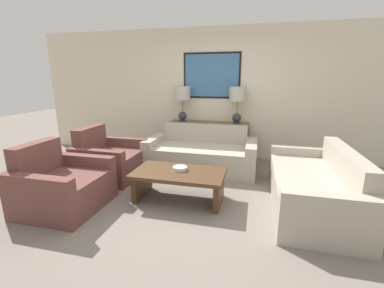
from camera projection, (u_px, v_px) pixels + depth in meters
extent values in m
plane|color=slate|center=(181.00, 201.00, 3.56)|extent=(20.00, 20.00, 0.00)
cube|color=beige|center=(212.00, 94.00, 5.40)|extent=(7.85, 0.10, 2.65)
cube|color=black|center=(212.00, 76.00, 5.26)|extent=(1.18, 0.01, 0.92)
cube|color=teal|center=(211.00, 76.00, 5.25)|extent=(1.10, 0.02, 0.84)
cube|color=brown|center=(209.00, 140.00, 5.37)|extent=(1.63, 0.40, 0.77)
cylinder|color=#333338|center=(183.00, 121.00, 5.41)|extent=(0.15, 0.15, 0.02)
sphere|color=#333338|center=(183.00, 116.00, 5.38)|extent=(0.18, 0.18, 0.18)
cylinder|color=#8C7A51|center=(182.00, 106.00, 5.33)|extent=(0.02, 0.02, 0.24)
cylinder|color=#B2ADA3|center=(182.00, 93.00, 5.27)|extent=(0.33, 0.33, 0.27)
cylinder|color=#333338|center=(236.00, 123.00, 5.14)|extent=(0.15, 0.15, 0.02)
sphere|color=#333338|center=(237.00, 118.00, 5.12)|extent=(0.18, 0.18, 0.18)
cylinder|color=#8C7A51|center=(237.00, 107.00, 5.07)|extent=(0.02, 0.02, 0.24)
cylinder|color=#B2ADA3|center=(238.00, 94.00, 5.00)|extent=(0.33, 0.33, 0.27)
cube|color=#ADA393|center=(200.00, 160.00, 4.62)|extent=(1.60, 0.75, 0.45)
cube|color=#ADA393|center=(205.00, 144.00, 5.01)|extent=(1.60, 0.18, 0.79)
cube|color=#ADA393|center=(155.00, 152.00, 4.89)|extent=(0.18, 0.93, 0.58)
cube|color=#ADA393|center=(251.00, 158.00, 4.48)|extent=(0.18, 0.93, 0.58)
cube|color=#ADA393|center=(302.00, 190.00, 3.38)|extent=(0.75, 1.60, 0.45)
cube|color=#ADA393|center=(343.00, 181.00, 3.23)|extent=(0.18, 1.60, 0.79)
cube|color=#ADA393|center=(300.00, 164.00, 4.18)|extent=(0.93, 0.18, 0.58)
cube|color=#ADA393|center=(328.00, 221.00, 2.51)|extent=(0.93, 0.18, 0.58)
cube|color=#4C331E|center=(179.00, 173.00, 3.49)|extent=(1.24, 0.69, 0.05)
cube|color=#4C331E|center=(142.00, 183.00, 3.67)|extent=(0.07, 0.55, 0.37)
cube|color=#4C331E|center=(219.00, 191.00, 3.41)|extent=(0.07, 0.55, 0.37)
cylinder|color=beige|center=(180.00, 168.00, 3.53)|extent=(0.20, 0.20, 0.05)
cube|color=brown|center=(117.00, 165.00, 4.36)|extent=(0.75, 0.70, 0.43)
cube|color=brown|center=(91.00, 151.00, 4.42)|extent=(0.18, 0.70, 0.85)
cube|color=brown|center=(97.00, 168.00, 3.97)|extent=(0.93, 0.14, 0.59)
cube|color=brown|center=(124.00, 153.00, 4.76)|extent=(0.93, 0.14, 0.59)
cube|color=brown|center=(72.00, 192.00, 3.31)|extent=(0.75, 0.70, 0.43)
cube|color=brown|center=(39.00, 174.00, 3.37)|extent=(0.18, 0.70, 0.85)
cube|color=brown|center=(39.00, 201.00, 2.92)|extent=(0.93, 0.14, 0.59)
cube|color=brown|center=(85.00, 175.00, 3.71)|extent=(0.93, 0.14, 0.59)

